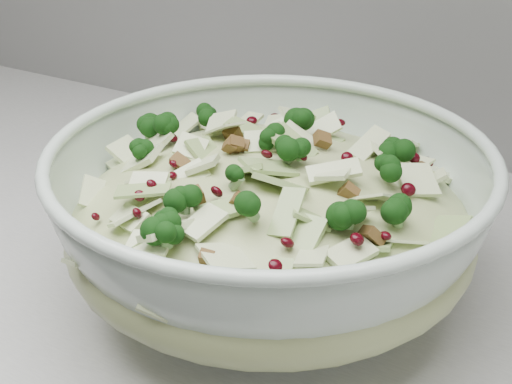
# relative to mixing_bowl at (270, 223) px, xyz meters

# --- Properties ---
(mixing_bowl) EXTENTS (0.38, 0.38, 0.15)m
(mixing_bowl) POSITION_rel_mixing_bowl_xyz_m (0.00, 0.00, 0.00)
(mixing_bowl) COLOR silver
(mixing_bowl) RESTS_ON counter
(salad) EXTENTS (0.38, 0.38, 0.15)m
(salad) POSITION_rel_mixing_bowl_xyz_m (-0.00, 0.00, 0.02)
(salad) COLOR #A1AC76
(salad) RESTS_ON mixing_bowl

